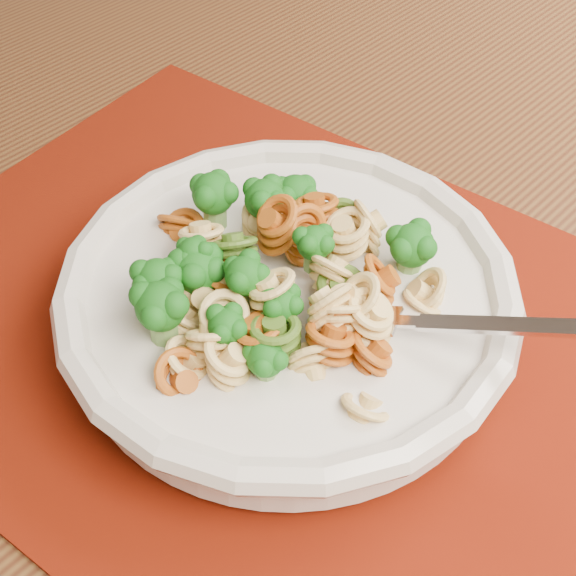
% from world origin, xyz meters
% --- Properties ---
extents(dining_table, '(1.49, 1.16, 0.78)m').
position_xyz_m(dining_table, '(-0.64, 0.01, 0.66)').
color(dining_table, '#563618').
rests_on(dining_table, ground).
extents(placemat, '(0.54, 0.45, 0.00)m').
position_xyz_m(placemat, '(-0.67, -0.10, 0.78)').
color(placemat, '#631404').
rests_on(placemat, dining_table).
extents(pasta_bowl, '(0.28, 0.28, 0.05)m').
position_xyz_m(pasta_bowl, '(-0.64, -0.10, 0.81)').
color(pasta_bowl, beige).
rests_on(pasta_bowl, placemat).
extents(pasta_broccoli_heap, '(0.23, 0.23, 0.06)m').
position_xyz_m(pasta_broccoli_heap, '(-0.64, -0.10, 0.83)').
color(pasta_broccoli_heap, '#E4BF71').
rests_on(pasta_broccoli_heap, pasta_bowl).
extents(fork, '(0.18, 0.05, 0.08)m').
position_xyz_m(fork, '(-0.59, -0.11, 0.83)').
color(fork, silver).
rests_on(fork, pasta_bowl).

